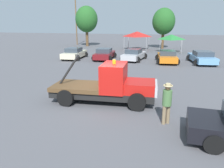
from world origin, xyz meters
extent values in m
plane|color=#545459|center=(0.00, 0.00, 0.00)|extent=(160.00, 160.00, 0.00)
cube|color=black|center=(0.00, 0.00, 0.53)|extent=(5.62, 2.29, 0.35)
cube|color=red|center=(1.97, 0.18, 0.98)|extent=(1.68, 1.83, 0.55)
cube|color=silver|center=(2.78, 0.25, 0.95)|extent=(0.28, 1.80, 0.50)
cube|color=red|center=(0.60, 0.05, 1.42)|extent=(1.38, 2.10, 1.44)
cube|color=brown|center=(-1.36, -0.12, 0.81)|extent=(2.91, 2.24, 0.22)
cylinder|color=black|center=(-1.89, -0.17, 1.70)|extent=(1.19, 0.23, 1.63)
cylinder|color=orange|center=(0.60, 0.05, 2.24)|extent=(0.18, 0.18, 0.20)
cylinder|color=black|center=(1.80, 1.12, 0.44)|extent=(0.88, 0.26, 0.88)
cylinder|color=black|center=(1.97, -0.77, 0.44)|extent=(0.88, 0.26, 0.88)
cylinder|color=black|center=(-1.86, 0.78, 0.44)|extent=(0.88, 0.26, 0.88)
cylinder|color=black|center=(-1.69, -1.11, 0.44)|extent=(0.88, 0.26, 0.88)
cylinder|color=black|center=(5.05, -1.87, 0.34)|extent=(0.68, 0.22, 0.68)
cylinder|color=black|center=(5.00, -3.73, 0.34)|extent=(0.68, 0.22, 0.68)
cylinder|color=#847051|center=(3.48, -1.80, 0.42)|extent=(0.16, 0.16, 0.84)
cylinder|color=#847051|center=(3.32, -1.93, 0.42)|extent=(0.16, 0.16, 0.84)
cylinder|color=#4C7542|center=(3.40, -1.86, 1.17)|extent=(0.38, 0.38, 0.66)
sphere|color=brown|center=(3.40, -1.86, 1.61)|extent=(0.23, 0.23, 0.23)
torus|color=tan|center=(3.40, -1.86, 1.69)|extent=(0.40, 0.40, 0.06)
cylinder|color=tan|center=(3.40, -1.86, 1.74)|extent=(0.20, 0.20, 0.10)
cube|color=beige|center=(-8.06, 13.69, 0.54)|extent=(2.20, 4.76, 0.60)
cube|color=#333D47|center=(-8.04, 13.46, 1.09)|extent=(1.76, 2.07, 0.50)
cylinder|color=black|center=(-9.05, 15.18, 0.34)|extent=(0.68, 0.22, 0.68)
cylinder|color=black|center=(-7.33, 15.32, 0.34)|extent=(0.68, 0.22, 0.68)
cylinder|color=black|center=(-8.79, 12.05, 0.34)|extent=(0.68, 0.22, 0.68)
cylinder|color=black|center=(-7.07, 12.19, 0.34)|extent=(0.68, 0.22, 0.68)
cube|color=maroon|center=(-4.33, 14.09, 0.54)|extent=(2.25, 4.69, 0.60)
cube|color=#333D47|center=(-4.31, 13.87, 1.09)|extent=(1.77, 2.05, 0.50)
cylinder|color=black|center=(-5.34, 15.54, 0.34)|extent=(0.68, 0.22, 0.68)
cylinder|color=black|center=(-3.63, 15.71, 0.34)|extent=(0.68, 0.22, 0.68)
cylinder|color=black|center=(-5.04, 12.48, 0.34)|extent=(0.68, 0.22, 0.68)
cylinder|color=black|center=(-3.33, 12.64, 0.34)|extent=(0.68, 0.22, 0.68)
cube|color=#B7B7BC|center=(-0.83, 14.44, 0.54)|extent=(2.29, 4.74, 0.60)
cube|color=#333D47|center=(-0.85, 14.21, 1.09)|extent=(1.77, 2.09, 0.50)
cylinder|color=black|center=(-1.47, 16.08, 0.34)|extent=(0.68, 0.22, 0.68)
cylinder|color=black|center=(0.19, 15.88, 0.34)|extent=(0.68, 0.22, 0.68)
cylinder|color=black|center=(-1.84, 12.99, 0.34)|extent=(0.68, 0.22, 0.68)
cylinder|color=black|center=(-0.18, 12.80, 0.34)|extent=(0.68, 0.22, 0.68)
cube|color=orange|center=(2.91, 13.91, 0.54)|extent=(2.36, 4.62, 0.60)
cube|color=#333D47|center=(2.94, 13.69, 1.09)|extent=(1.83, 2.04, 0.50)
cylinder|color=black|center=(1.86, 15.30, 0.34)|extent=(0.68, 0.22, 0.68)
cylinder|color=black|center=(3.59, 15.51, 0.34)|extent=(0.68, 0.22, 0.68)
cylinder|color=black|center=(2.23, 12.31, 0.34)|extent=(0.68, 0.22, 0.68)
cylinder|color=black|center=(3.96, 12.53, 0.34)|extent=(0.68, 0.22, 0.68)
cube|color=#669ED1|center=(6.55, 14.39, 0.54)|extent=(2.71, 5.08, 0.60)
cube|color=#333D47|center=(6.59, 14.15, 1.09)|extent=(2.02, 2.28, 0.50)
cylinder|color=black|center=(5.37, 15.85, 0.34)|extent=(0.68, 0.22, 0.68)
cylinder|color=black|center=(7.19, 16.16, 0.34)|extent=(0.68, 0.22, 0.68)
cylinder|color=black|center=(5.92, 12.62, 0.34)|extent=(0.68, 0.22, 0.68)
cylinder|color=black|center=(7.73, 12.92, 0.34)|extent=(0.68, 0.22, 0.68)
cylinder|color=#9E9EA3|center=(-3.98, 23.16, 1.06)|extent=(0.07, 0.07, 2.12)
cylinder|color=#9E9EA3|center=(-0.50, 23.16, 1.06)|extent=(0.07, 0.07, 2.12)
cylinder|color=#9E9EA3|center=(-3.98, 26.64, 1.06)|extent=(0.07, 0.07, 2.12)
cylinder|color=#9E9EA3|center=(-0.50, 26.64, 1.06)|extent=(0.07, 0.07, 2.12)
pyramid|color=red|center=(-2.24, 24.90, 2.53)|extent=(3.48, 3.48, 0.82)
cylinder|color=#9E9EA3|center=(1.65, 21.61, 0.94)|extent=(0.07, 0.07, 1.88)
cylinder|color=#9E9EA3|center=(4.64, 21.61, 0.94)|extent=(0.07, 0.07, 1.88)
cylinder|color=#9E9EA3|center=(1.65, 24.60, 0.94)|extent=(0.07, 0.07, 1.88)
cylinder|color=#9E9EA3|center=(4.64, 24.60, 0.94)|extent=(0.07, 0.07, 1.88)
pyramid|color=#287F38|center=(3.15, 23.11, 2.24)|extent=(2.99, 2.99, 0.73)
cylinder|color=brown|center=(1.67, 27.91, 1.17)|extent=(0.47, 0.47, 2.34)
ellipsoid|color=#235B23|center=(1.67, 27.91, 4.51)|extent=(3.74, 3.74, 4.34)
cylinder|color=brown|center=(-12.31, 28.48, 1.28)|extent=(0.51, 0.51, 2.56)
ellipsoid|color=#235B23|center=(-12.31, 28.48, 4.94)|extent=(4.10, 4.10, 4.75)
cylinder|color=brown|center=(-15.41, 30.69, 5.05)|extent=(0.24, 0.24, 10.11)
camera|label=1|loc=(3.49, -10.74, 4.14)|focal=35.00mm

